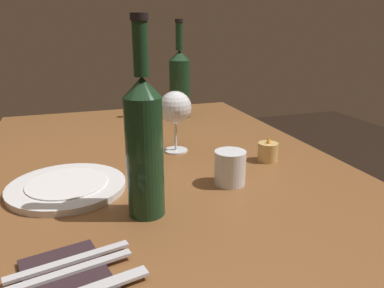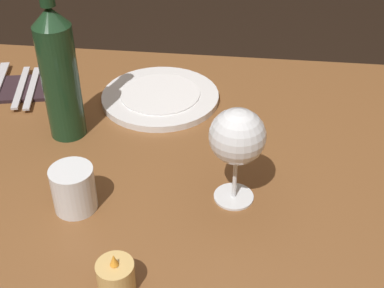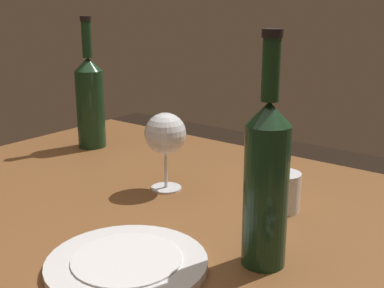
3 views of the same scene
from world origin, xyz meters
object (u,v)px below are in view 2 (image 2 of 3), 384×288
at_px(fork_inner, 21,87).
at_px(wine_bottle_second, 59,69).
at_px(dinner_plate, 160,97).
at_px(folded_napkin, 11,89).
at_px(fork_outer, 32,88).
at_px(water_tumbler, 74,191).
at_px(votive_candle, 116,278).
at_px(wine_glass_left, 237,138).

bearing_deg(fork_inner, wine_bottle_second, 136.99).
distance_m(dinner_plate, folded_napkin, 0.33).
height_order(folded_napkin, fork_outer, fork_outer).
bearing_deg(dinner_plate, water_tumbler, 76.91).
relative_size(dinner_plate, folded_napkin, 1.19).
relative_size(votive_candle, fork_inner, 0.38).
bearing_deg(wine_glass_left, fork_inner, -31.35).
xyz_separation_m(wine_bottle_second, dinner_plate, (-0.16, -0.14, -0.13)).
relative_size(water_tumbler, fork_outer, 0.43).
bearing_deg(water_tumbler, fork_outer, -59.47).
height_order(wine_bottle_second, fork_outer, wine_bottle_second).
relative_size(wine_bottle_second, water_tumbler, 4.70).
xyz_separation_m(wine_bottle_second, folded_napkin, (0.18, -0.14, -0.13)).
bearing_deg(wine_glass_left, votive_candle, 54.12).
relative_size(wine_bottle_second, dinner_plate, 1.44).
xyz_separation_m(votive_candle, dinner_plate, (0.02, -0.50, -0.02)).
xyz_separation_m(wine_glass_left, fork_inner, (0.48, -0.29, -0.11)).
distance_m(wine_glass_left, dinner_plate, 0.36).
distance_m(folded_napkin, fork_inner, 0.03).
bearing_deg(water_tumbler, wine_glass_left, -168.37).
distance_m(wine_bottle_second, fork_inner, 0.24).
bearing_deg(votive_candle, wine_bottle_second, -63.13).
bearing_deg(wine_glass_left, water_tumbler, 11.63).
relative_size(folded_napkin, fork_outer, 1.17).
bearing_deg(fork_outer, dinner_plate, 179.96).
distance_m(water_tumbler, dinner_plate, 0.35).
distance_m(votive_candle, folded_napkin, 0.61).
bearing_deg(water_tumbler, votive_candle, 124.21).
xyz_separation_m(wine_glass_left, votive_candle, (0.15, 0.20, -0.10)).
bearing_deg(votive_candle, water_tumbler, -55.79).
xyz_separation_m(votive_candle, fork_inner, (0.33, -0.50, -0.01)).
bearing_deg(wine_glass_left, fork_outer, -32.72).
height_order(wine_bottle_second, dinner_plate, wine_bottle_second).
bearing_deg(fork_inner, fork_outer, 180.00).
bearing_deg(water_tumbler, folded_napkin, -53.69).
bearing_deg(dinner_plate, wine_bottle_second, 42.16).
height_order(wine_glass_left, fork_inner, wine_glass_left).
distance_m(votive_candle, fork_outer, 0.58).
xyz_separation_m(dinner_plate, folded_napkin, (0.33, -0.00, -0.00)).
bearing_deg(fork_inner, folded_napkin, -0.00).
bearing_deg(votive_candle, wine_glass_left, -125.88).
distance_m(wine_glass_left, water_tumbler, 0.27).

